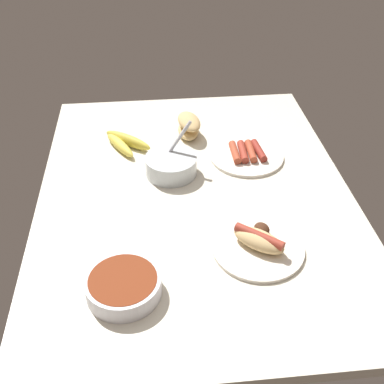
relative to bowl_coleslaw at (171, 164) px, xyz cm
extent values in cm
cube|color=silver|center=(-10.13, -6.32, -4.72)|extent=(120.00, 90.00, 3.00)
cylinder|color=silver|center=(-0.02, 0.01, -0.33)|extent=(15.63, 15.63, 5.78)
cylinder|color=beige|center=(-0.02, 0.01, 0.83)|extent=(13.76, 13.76, 2.60)
cube|color=#B7B7BC|center=(3.50, -1.94, 5.63)|extent=(1.37, 9.50, 13.80)
cylinder|color=white|center=(-35.25, -19.39, -2.72)|extent=(23.13, 23.13, 1.00)
ellipsoid|color=#DBB77A|center=(-35.25, -19.39, -0.02)|extent=(13.37, 14.30, 4.40)
cylinder|color=#9E3828|center=(-35.25, -19.39, 1.19)|extent=(10.18, 11.46, 2.40)
ellipsoid|color=#472819|center=(-30.40, -21.27, -0.82)|extent=(5.61, 5.31, 2.80)
cylinder|color=white|center=(6.45, -24.58, -2.72)|extent=(23.61, 23.61, 1.00)
cylinder|color=maroon|center=(6.59, -28.47, -1.04)|extent=(10.77, 3.43, 2.36)
cylinder|color=#AD472D|center=(6.50, -25.88, -1.04)|extent=(10.61, 2.49, 2.36)
cylinder|color=#9E3828|center=(6.40, -23.28, -1.04)|extent=(10.67, 2.77, 2.36)
cylinder|color=#AD472D|center=(6.30, -20.69, -1.04)|extent=(10.59, 2.38, 2.36)
cylinder|color=white|center=(-46.02, 13.75, -0.92)|extent=(17.15, 17.15, 4.60)
cylinder|color=maroon|center=(-46.02, 13.75, 0.98)|extent=(15.43, 15.43, 1.00)
ellipsoid|color=#E5D14C|center=(15.25, 15.78, -1.58)|extent=(15.92, 10.88, 3.27)
ellipsoid|color=gold|center=(17.45, 13.19, -1.25)|extent=(14.25, 16.37, 3.94)
ellipsoid|color=tan|center=(22.48, -7.47, -1.42)|extent=(13.56, 7.93, 3.60)
ellipsoid|color=tan|center=(21.75, -7.58, 2.18)|extent=(14.11, 9.17, 3.60)
camera|label=1|loc=(-118.23, 5.60, 80.40)|focal=44.22mm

